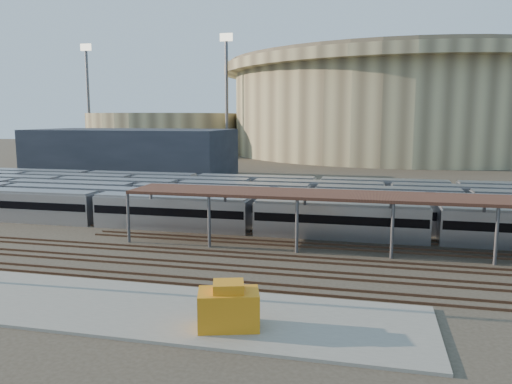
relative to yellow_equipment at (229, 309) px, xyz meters
name	(u,v)px	position (x,y,z in m)	size (l,w,h in m)	color
ground	(199,250)	(-7.84, 16.72, -1.31)	(420.00, 420.00, 0.00)	#383026
apron	(56,300)	(-12.84, 1.72, -1.21)	(50.00, 9.00, 0.20)	gray
subway_trains	(284,202)	(-3.01, 35.22, 0.49)	(121.24, 23.90, 3.60)	#A8A8AC
inspection_shed	(441,201)	(14.16, 20.72, 3.67)	(60.30, 6.00, 5.30)	#505055
empty_tracks	(180,264)	(-7.84, 11.72, -1.22)	(170.00, 9.62, 0.18)	#4C3323
stadium	(402,106)	(17.16, 156.72, 15.16)	(124.00, 124.00, 32.50)	tan
secondary_arena	(165,132)	(-67.84, 146.72, 5.69)	(56.00, 56.00, 14.00)	tan
service_building	(132,153)	(-42.84, 71.72, 3.69)	(42.00, 20.00, 10.00)	#1E232D
floodlight_0	(227,91)	(-37.84, 126.72, 19.33)	(4.00, 1.00, 38.40)	#505055
floodlight_1	(88,95)	(-92.84, 136.72, 19.33)	(4.00, 1.00, 38.40)	#505055
floodlight_3	(310,97)	(-17.84, 176.72, 19.33)	(4.00, 1.00, 38.40)	#505055
yellow_equipment	(229,309)	(0.00, 0.00, 0.00)	(3.57, 2.23, 2.23)	orange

